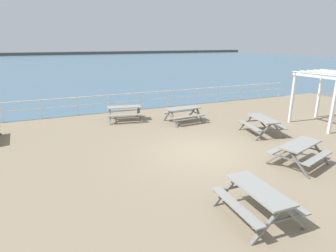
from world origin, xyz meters
TOP-DOWN VIEW (x-y plane):
  - ground_plane at (0.00, 0.00)m, footprint 30.00×24.00m
  - sea_band at (0.00, 52.75)m, footprint 142.00×90.00m
  - distant_shoreline at (0.00, 95.75)m, footprint 142.00×6.00m
  - seaward_railing at (-0.00, 7.75)m, footprint 23.07×0.07m
  - picnic_table_mid_centre at (3.72, 0.84)m, footprint 1.81×2.04m
  - picnic_table_far_left at (1.25, 4.09)m, footprint 1.89×1.64m
  - picnic_table_far_right at (-0.81, -4.19)m, footprint 1.59×1.84m
  - picnic_table_seaward at (2.58, -2.32)m, footprint 2.16×1.96m
  - picnic_table_corner at (-1.57, 5.63)m, footprint 2.05×1.82m
  - lattice_pergola at (7.67, 0.82)m, footprint 2.62×2.74m

SIDE VIEW (x-z plane):
  - ground_plane at x=0.00m, z-range -0.20..0.00m
  - sea_band at x=0.00m, z-range 0.00..0.00m
  - distant_shoreline at x=0.00m, z-range -0.90..0.90m
  - picnic_table_mid_centre at x=3.72m, z-range 0.19..0.98m
  - picnic_table_far_left at x=1.25m, z-range 0.19..0.98m
  - picnic_table_far_right at x=-0.81m, z-range 0.19..0.98m
  - picnic_table_seaward at x=2.58m, z-range 0.19..0.98m
  - picnic_table_corner at x=-1.57m, z-range 0.19..0.98m
  - seaward_railing at x=0.00m, z-range 0.21..1.29m
  - lattice_pergola at x=7.67m, z-range 0.65..3.35m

